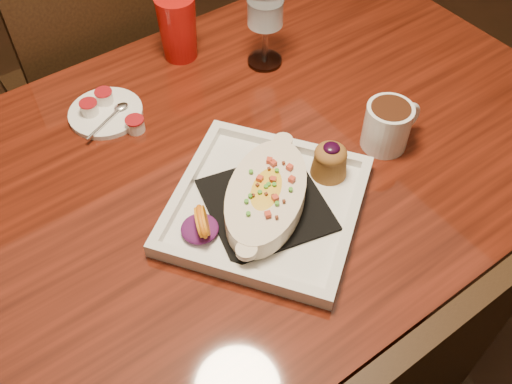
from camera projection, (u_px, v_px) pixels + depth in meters
floor at (234, 339)px, 1.66m from camera, size 7.00×7.00×0.00m
table at (225, 197)px, 1.16m from camera, size 1.50×0.90×0.75m
chair_far at (102, 90)px, 1.60m from camera, size 0.42×0.42×0.93m
plate at (270, 197)px, 1.00m from camera, size 0.44×0.44×0.08m
coffee_mug at (389, 124)px, 1.09m from camera, size 0.13×0.09×0.09m
goblet at (265, 9)px, 1.19m from camera, size 0.09×0.09×0.20m
saucer at (104, 111)px, 1.17m from camera, size 0.15×0.15×0.10m
creamer_loose at (135, 125)px, 1.14m from camera, size 0.04×0.04×0.03m
red_tumbler at (178, 28)px, 1.25m from camera, size 0.09×0.09×0.15m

